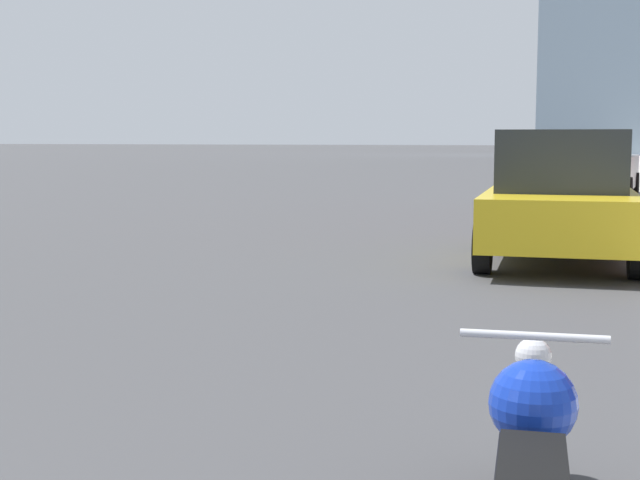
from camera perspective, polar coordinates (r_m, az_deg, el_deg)
The scene contains 2 objects.
parked_car_yellow at distance 11.59m, azimuth 15.11°, elevation 2.61°, with size 2.09×4.04×1.66m.
parked_car_silver at distance 22.75m, azimuth 17.27°, elevation 4.50°, with size 2.06×4.69×1.70m.
Camera 1 is at (4.11, 0.51, 1.56)m, focal length 50.00 mm.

